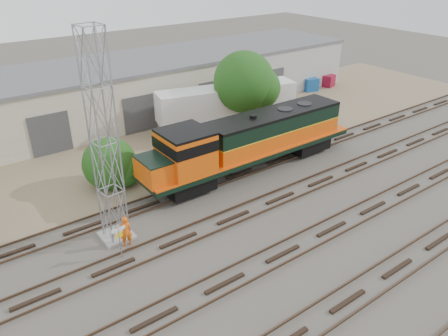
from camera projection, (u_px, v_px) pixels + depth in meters
ground at (248, 230)px, 26.30m from camera, size 140.00×140.00×0.00m
dirt_strip at (137, 147)px, 37.05m from camera, size 80.00×16.00×0.02m
tracks at (283, 254)px, 24.11m from camera, size 80.00×20.40×0.28m
warehouse at (97, 94)px, 41.59m from camera, size 58.40×10.40×5.30m
locomotive at (249, 141)px, 32.07m from camera, size 17.95×3.15×4.31m
signal_tower at (105, 146)px, 22.98m from camera, size 1.77×1.77×12.02m
sign_post at (119, 237)px, 23.34m from camera, size 0.81×0.10×1.97m
worker at (126, 231)px, 24.51m from camera, size 0.76×0.56×1.91m
semi_trailer at (230, 102)px, 39.96m from camera, size 13.22×5.57×3.99m
dumpster_blue at (310, 84)px, 51.42m from camera, size 1.97×1.90×1.50m
dumpster_red at (328, 81)px, 52.97m from camera, size 1.86×1.79×1.40m
tree_mid at (113, 165)px, 30.60m from camera, size 3.96×3.77×3.77m
tree_east at (248, 83)px, 38.45m from camera, size 5.69×5.42×7.31m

